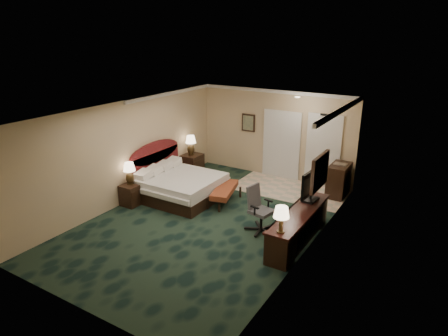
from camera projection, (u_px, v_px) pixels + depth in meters
The scene contains 24 objects.
floor at pixel (208, 221), 9.63m from camera, with size 5.00×7.50×0.00m, color black.
ceiling at pixel (206, 111), 8.74m from camera, with size 5.00×7.50×0.00m, color white.
wall_back at pixel (275, 134), 12.21m from camera, with size 5.00×0.00×2.70m, color #C2AD92.
wall_front at pixel (73, 237), 6.16m from camera, with size 5.00×0.00×2.70m, color #C2AD92.
wall_left at pixel (127, 152), 10.41m from camera, with size 0.00×7.50×2.70m, color #C2AD92.
wall_right at pixel (311, 190), 7.96m from camera, with size 0.00×7.50×2.70m, color #C2AD92.
crown_molding at pixel (206, 113), 8.76m from camera, with size 5.00×7.50×0.10m, color silver, non-canonical shape.
tile_patch at pixel (289, 189), 11.53m from camera, with size 3.20×1.70×0.01m, color #B7B19D.
headboard at pixel (156, 165), 11.40m from camera, with size 0.12×2.00×1.40m, color #4E0808, non-canonical shape.
entry_door at pixel (323, 151), 11.53m from camera, with size 1.02×0.06×2.18m, color silver.
closet_doors at pixel (281, 145), 12.16m from camera, with size 1.20×0.06×2.10m, color silver.
wall_art at pixel (248, 123), 12.54m from camera, with size 0.45×0.06×0.55m, color #475C53.
wall_mirror at pixel (320, 172), 8.40m from camera, with size 0.05×0.95×0.75m, color white.
bed at pixel (181, 187), 10.86m from camera, with size 2.00×1.85×0.63m, color white.
nightstand_near at pixel (132, 195), 10.47m from camera, with size 0.45×0.51×0.56m, color black.
nightstand_far at pixel (192, 165), 12.59m from camera, with size 0.54×0.62×0.67m, color black.
lamp_near at pixel (130, 173), 10.32m from camera, with size 0.31×0.31×0.59m, color black, non-canonical shape.
lamp_far at pixel (191, 145), 12.37m from camera, with size 0.33×0.33×0.61m, color black, non-canonical shape.
bed_bench at pixel (225, 195), 10.59m from camera, with size 0.45×1.30×0.44m, color brown.
desk at pixel (298, 227), 8.60m from camera, with size 0.54×2.49×0.72m, color black.
tv at pixel (311, 185), 8.91m from camera, with size 0.08×0.95×0.74m, color black.
desk_lamp at pixel (281, 219), 7.54m from camera, with size 0.31×0.31×0.54m, color black, non-canonical shape.
desk_chair at pixel (262, 210), 9.01m from camera, with size 0.62×0.58×1.06m, color #4A4951, non-canonical shape.
minibar at pixel (339, 180), 10.98m from camera, with size 0.48×0.86×0.91m, color black.
Camera 1 is at (4.84, -7.20, 4.40)m, focal length 32.00 mm.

